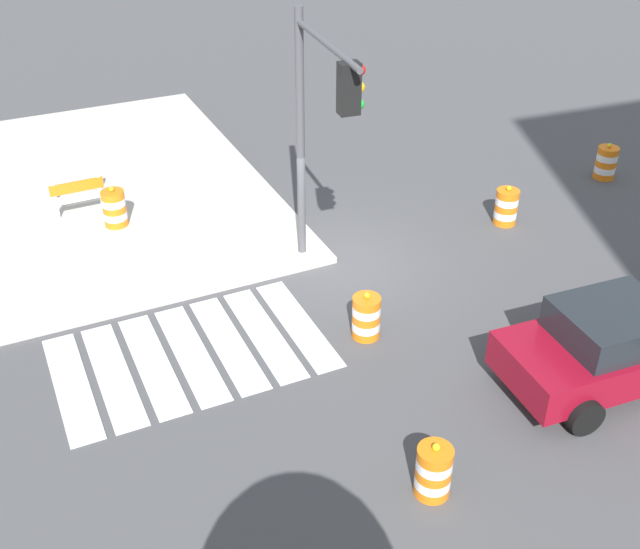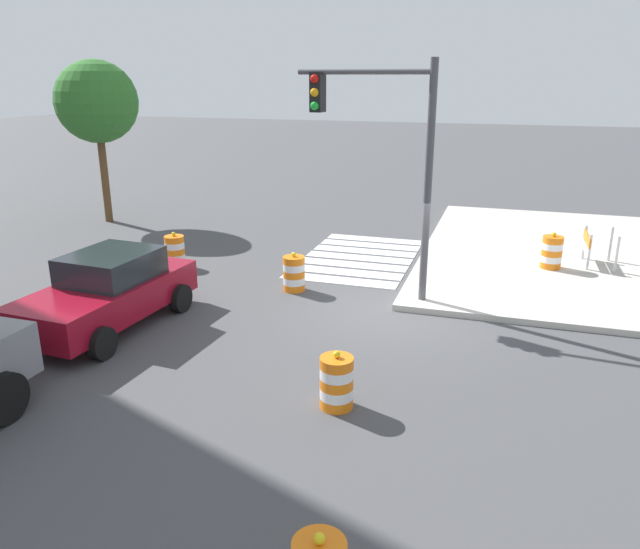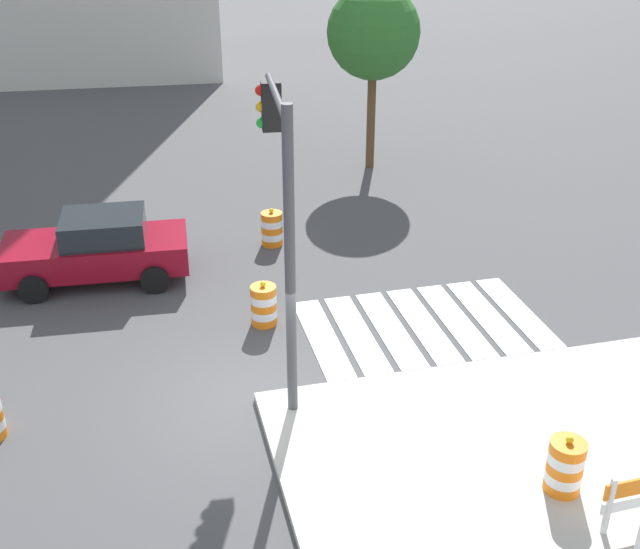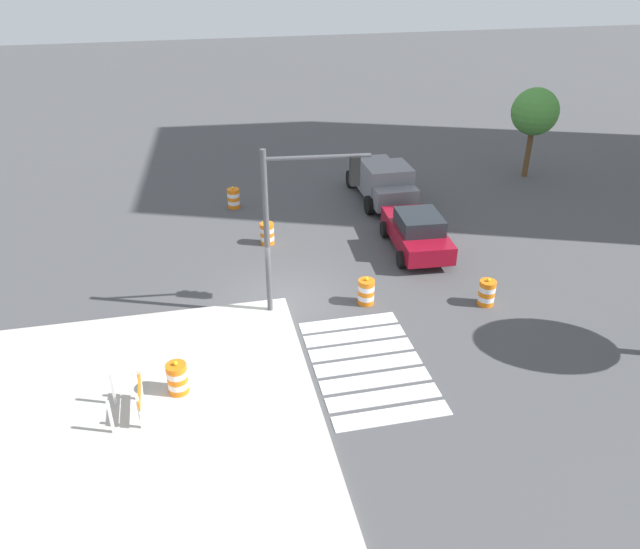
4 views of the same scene
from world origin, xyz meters
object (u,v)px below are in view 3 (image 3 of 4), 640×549
Objects in this scene: sports_car at (98,248)px; traffic_barrel_crosswalk_end at (272,229)px; traffic_barrel_on_sidewalk at (565,466)px; traffic_light_pole at (281,188)px; street_tree_streetside_mid at (374,33)px; traffic_barrel_near_corner at (264,305)px.

sports_car is 4.48m from traffic_barrel_crosswalk_end.
traffic_barrel_on_sidewalk is (2.57, -10.32, 0.15)m from traffic_barrel_crosswalk_end.
traffic_barrel_on_sidewalk is (6.94, -9.41, -0.21)m from sports_car.
street_tree_streetside_mid is at bearing 65.32° from traffic_light_pole.
traffic_barrel_near_corner is 11.43m from street_tree_streetside_mid.
street_tree_streetside_mid is (5.29, 11.50, 0.44)m from traffic_light_pole.
traffic_barrel_near_corner is at bearing 119.01° from traffic_barrel_on_sidewalk.
traffic_barrel_near_corner is 4.09m from traffic_barrel_crosswalk_end.
traffic_barrel_on_sidewalk reaches higher than traffic_barrel_crosswalk_end.
sports_car is 4.61m from traffic_barrel_near_corner.
sports_car is at bearing 138.16° from traffic_barrel_near_corner.
traffic_barrel_near_corner is (3.42, -3.06, -0.36)m from sports_car.
sports_car is at bearing 126.42° from traffic_barrel_on_sidewalk.
traffic_light_pole reaches higher than traffic_barrel_near_corner.
traffic_light_pole is at bearing -56.63° from sports_car.
street_tree_streetside_mid reaches higher than traffic_barrel_on_sidewalk.
sports_car is 4.33× the size of traffic_barrel_on_sidewalk.
traffic_barrel_on_sidewalk is 16.23m from street_tree_streetside_mid.
traffic_barrel_near_corner is 0.19× the size of traffic_light_pole.
traffic_barrel_near_corner and traffic_barrel_crosswalk_end have the same top height.
traffic_barrel_crosswalk_end is 7.11m from traffic_light_pole.
traffic_light_pole reaches higher than sports_car.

